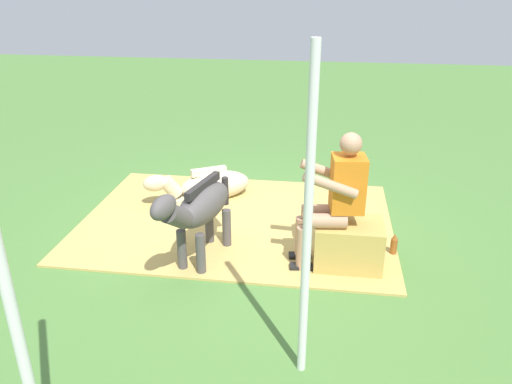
% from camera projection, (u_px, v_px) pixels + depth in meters
% --- Properties ---
extents(ground_plane, '(24.00, 24.00, 0.00)m').
position_uv_depth(ground_plane, '(243.00, 232.00, 5.54)').
color(ground_plane, '#4C7A38').
extents(hay_patch, '(3.48, 2.48, 0.02)m').
position_uv_depth(hay_patch, '(237.00, 221.00, 5.76)').
color(hay_patch, tan).
rests_on(hay_patch, ground).
extents(hay_bale, '(0.63, 0.47, 0.46)m').
position_uv_depth(hay_bale, '(348.00, 245.00, 4.81)').
color(hay_bale, tan).
rests_on(hay_bale, ground).
extents(person_seated, '(0.69, 0.47, 1.34)m').
position_uv_depth(person_seated, '(334.00, 196.00, 4.61)').
color(person_seated, tan).
rests_on(person_seated, ground).
extents(pony_standing, '(0.54, 1.32, 0.95)m').
position_uv_depth(pony_standing, '(199.00, 208.00, 4.73)').
color(pony_standing, '#4C4747').
rests_on(pony_standing, ground).
extents(pony_lying, '(1.30, 0.90, 0.42)m').
position_uv_depth(pony_lying, '(208.00, 186.00, 6.25)').
color(pony_lying, beige).
rests_on(pony_lying, ground).
extents(soda_bottle, '(0.07, 0.07, 0.24)m').
position_uv_depth(soda_bottle, '(394.00, 245.00, 5.03)').
color(soda_bottle, brown).
rests_on(soda_bottle, ground).
extents(tent_pole_left, '(0.06, 0.06, 2.29)m').
position_uv_depth(tent_pole_left, '(307.00, 226.00, 3.17)').
color(tent_pole_left, silver).
rests_on(tent_pole_left, ground).
extents(tent_pole_mid, '(0.06, 0.06, 2.29)m').
position_uv_depth(tent_pole_mid, '(12.00, 314.00, 2.35)').
color(tent_pole_mid, silver).
rests_on(tent_pole_mid, ground).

